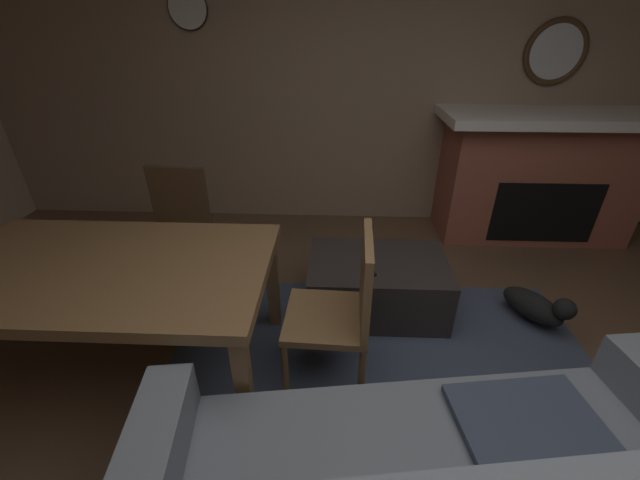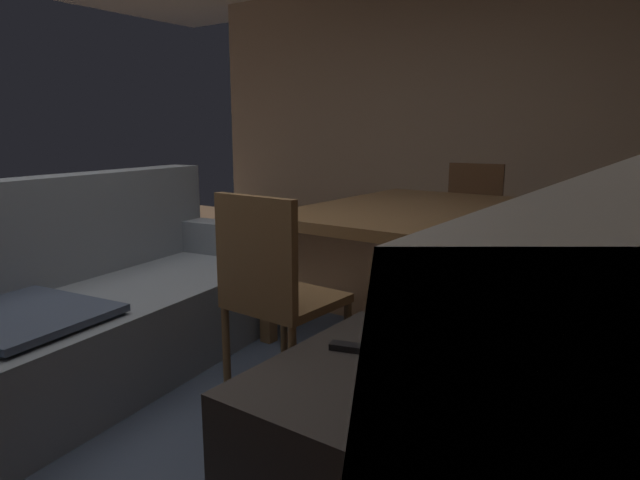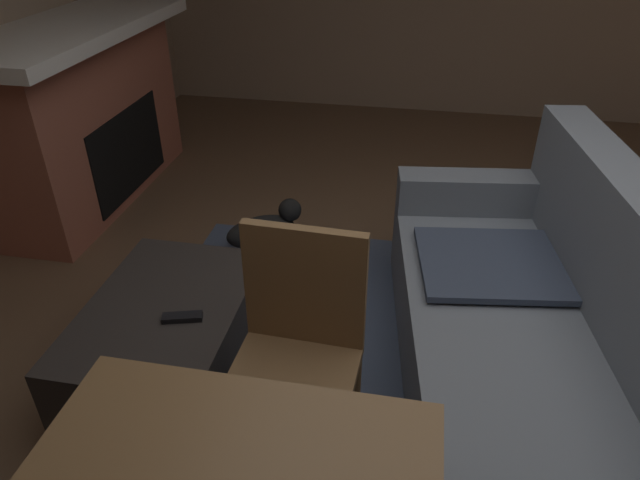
% 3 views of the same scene
% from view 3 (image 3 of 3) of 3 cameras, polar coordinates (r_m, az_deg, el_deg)
% --- Properties ---
extents(floor, '(9.09, 9.09, 0.00)m').
position_cam_3_polar(floor, '(2.61, 12.15, -15.40)').
color(floor, brown).
extents(area_rug, '(2.60, 2.00, 0.01)m').
position_cam_3_polar(area_rug, '(2.56, 1.57, -15.35)').
color(area_rug, '#3D475B').
rests_on(area_rug, ground).
extents(fireplace, '(1.91, 0.76, 1.17)m').
position_cam_3_polar(fireplace, '(4.16, -22.74, 11.51)').
color(fireplace, '#9E5642').
rests_on(fireplace, ground).
extents(couch, '(2.24, 1.17, 0.97)m').
position_cam_3_polar(couch, '(2.45, 21.39, -10.17)').
color(couch, slate).
rests_on(couch, ground).
extents(ottoman_coffee_table, '(0.95, 0.64, 0.40)m').
position_cam_3_polar(ottoman_coffee_table, '(2.60, -14.83, -9.74)').
color(ottoman_coffee_table, '#2D2826').
rests_on(ottoman_coffee_table, ground).
extents(tv_remote, '(0.09, 0.17, 0.02)m').
position_cam_3_polar(tv_remote, '(2.37, -13.63, -7.53)').
color(tv_remote, black).
rests_on(tv_remote, ottoman_coffee_table).
extents(dining_chair_west, '(0.46, 0.46, 0.93)m').
position_cam_3_polar(dining_chair_west, '(2.04, -2.24, -10.17)').
color(dining_chair_west, brown).
rests_on(dining_chair_west, ground).
extents(small_dog, '(0.39, 0.45, 0.26)m').
position_cam_3_polar(small_dog, '(3.39, -5.49, 1.20)').
color(small_dog, black).
rests_on(small_dog, ground).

